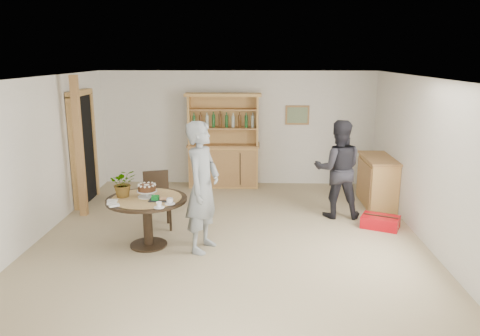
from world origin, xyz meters
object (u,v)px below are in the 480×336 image
object	(u,v)px
dining_chair	(157,196)
adult_person	(338,169)
dining_table	(147,208)
teen_boy	(203,187)
red_suitcase	(380,222)
hutch	(224,155)
sideboard	(377,181)

from	to	relation	value
dining_chair	adult_person	world-z (taller)	adult_person
dining_table	adult_person	world-z (taller)	adult_person
teen_boy	dining_table	bearing A→B (deg)	101.31
dining_chair	teen_boy	distance (m)	1.34
adult_person	red_suitcase	xyz separation A→B (m)	(0.65, -0.56, -0.77)
hutch	teen_boy	world-z (taller)	hutch
hutch	dining_table	distance (m)	3.52
sideboard	adult_person	bearing A→B (deg)	-141.57
hutch	dining_table	bearing A→B (deg)	-105.15
hutch	red_suitcase	world-z (taller)	hutch
sideboard	dining_table	xyz separation A→B (m)	(-3.96, -2.15, 0.13)
adult_person	red_suitcase	distance (m)	1.15
hutch	dining_table	xyz separation A→B (m)	(-0.92, -3.40, -0.08)
dining_table	red_suitcase	size ratio (longest dim) A/B	1.69
dining_table	teen_boy	distance (m)	0.93
sideboard	dining_chair	distance (m)	4.20
hutch	red_suitcase	xyz separation A→B (m)	(2.80, -2.50, -0.59)
hutch	teen_boy	xyz separation A→B (m)	(-0.07, -3.50, 0.27)
dining_chair	teen_boy	size ratio (longest dim) A/B	0.49
adult_person	dining_table	bearing A→B (deg)	28.25
hutch	dining_table	world-z (taller)	hutch
dining_table	teen_boy	world-z (taller)	teen_boy
adult_person	dining_chair	bearing A→B (deg)	14.37
sideboard	adult_person	distance (m)	1.20
sideboard	dining_chair	world-z (taller)	dining_chair
hutch	sideboard	world-z (taller)	hutch
dining_chair	adult_person	distance (m)	3.17
teen_boy	red_suitcase	bearing A→B (deg)	-52.92
dining_chair	teen_boy	xyz separation A→B (m)	(0.87, -0.93, 0.43)
hutch	adult_person	xyz separation A→B (m)	(2.15, -1.95, 0.18)
dining_table	adult_person	xyz separation A→B (m)	(3.07, 1.45, 0.27)
teen_boy	adult_person	world-z (taller)	teen_boy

